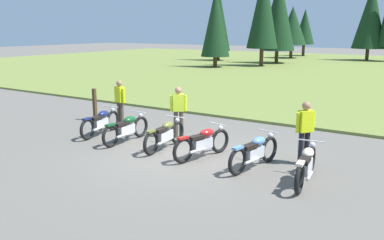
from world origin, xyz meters
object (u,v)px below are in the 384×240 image
(motorcycle_british_green, at_px, (126,128))
(motorcycle_red, at_px, (203,142))
(motorcycle_olive, at_px, (165,134))
(rider_with_back_turned, at_px, (178,109))
(motorcycle_cream, at_px, (306,165))
(motorcycle_navy, at_px, (101,122))
(rider_in_hivis_vest, at_px, (305,129))
(motorcycle_sky_blue, at_px, (255,152))
(trail_marker_post, at_px, (95,105))
(rider_checking_bike, at_px, (120,100))

(motorcycle_british_green, distance_m, motorcycle_red, 2.84)
(motorcycle_olive, xyz_separation_m, motorcycle_red, (1.38, -0.13, 0.00))
(motorcycle_olive, height_order, rider_with_back_turned, rider_with_back_turned)
(motorcycle_cream, bearing_deg, motorcycle_olive, 174.07)
(motorcycle_cream, bearing_deg, motorcycle_navy, 175.12)
(rider_in_hivis_vest, bearing_deg, rider_with_back_turned, 174.13)
(motorcycle_british_green, relative_size, motorcycle_sky_blue, 1.01)
(motorcycle_navy, xyz_separation_m, rider_with_back_turned, (2.39, 1.12, 0.51))
(motorcycle_red, distance_m, motorcycle_sky_blue, 1.55)
(motorcycle_sky_blue, height_order, trail_marker_post, trail_marker_post)
(rider_in_hivis_vest, height_order, trail_marker_post, rider_in_hivis_vest)
(motorcycle_navy, bearing_deg, trail_marker_post, 140.65)
(rider_checking_bike, xyz_separation_m, rider_with_back_turned, (2.73, -0.21, 0.00))
(motorcycle_cream, relative_size, rider_with_back_turned, 1.26)
(rider_checking_bike, height_order, rider_with_back_turned, same)
(rider_in_hivis_vest, bearing_deg, motorcycle_cream, -70.19)
(motorcycle_cream, relative_size, rider_in_hivis_vest, 1.26)
(motorcycle_british_green, distance_m, motorcycle_olive, 1.47)
(motorcycle_sky_blue, relative_size, rider_checking_bike, 1.25)
(motorcycle_sky_blue, bearing_deg, rider_checking_bike, 164.93)
(rider_checking_bike, height_order, trail_marker_post, rider_checking_bike)
(motorcycle_british_green, height_order, rider_with_back_turned, rider_with_back_turned)
(motorcycle_sky_blue, distance_m, motorcycle_cream, 1.45)
(motorcycle_british_green, bearing_deg, rider_with_back_turned, 50.95)
(motorcycle_navy, relative_size, motorcycle_olive, 0.99)
(motorcycle_red, xyz_separation_m, rider_checking_bike, (-4.50, 1.62, 0.51))
(rider_with_back_turned, xyz_separation_m, trail_marker_post, (-4.16, 0.33, -0.33))
(trail_marker_post, bearing_deg, rider_with_back_turned, -4.57)
(rider_with_back_turned, bearing_deg, rider_checking_bike, 175.51)
(rider_with_back_turned, distance_m, rider_in_hivis_vest, 4.30)
(motorcycle_olive, xyz_separation_m, rider_with_back_turned, (-0.39, 1.28, 0.51))
(motorcycle_red, xyz_separation_m, trail_marker_post, (-5.93, 1.73, 0.18))
(motorcycle_sky_blue, relative_size, rider_in_hivis_vest, 1.25)
(rider_checking_bike, bearing_deg, motorcycle_olive, -25.51)
(motorcycle_red, relative_size, rider_checking_bike, 1.23)
(motorcycle_british_green, relative_size, rider_checking_bike, 1.26)
(motorcycle_sky_blue, relative_size, rider_with_back_turned, 1.25)
(motorcycle_cream, height_order, rider_checking_bike, rider_checking_bike)
(motorcycle_sky_blue, relative_size, trail_marker_post, 1.67)
(motorcycle_sky_blue, bearing_deg, motorcycle_red, 179.52)
(rider_checking_bike, xyz_separation_m, rider_in_hivis_vest, (7.01, -0.65, 0.00))
(motorcycle_olive, bearing_deg, motorcycle_cream, -5.93)
(motorcycle_british_green, xyz_separation_m, rider_with_back_turned, (1.07, 1.32, 0.51))
(motorcycle_red, height_order, motorcycle_sky_blue, same)
(motorcycle_navy, xyz_separation_m, motorcycle_olive, (2.78, -0.16, 0.00))
(rider_checking_bike, bearing_deg, motorcycle_sky_blue, -15.07)
(rider_in_hivis_vest, bearing_deg, trail_marker_post, 174.77)
(motorcycle_navy, height_order, motorcycle_cream, same)
(rider_checking_bike, bearing_deg, rider_with_back_turned, -4.49)
(motorcycle_sky_blue, bearing_deg, rider_in_hivis_vest, 45.64)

